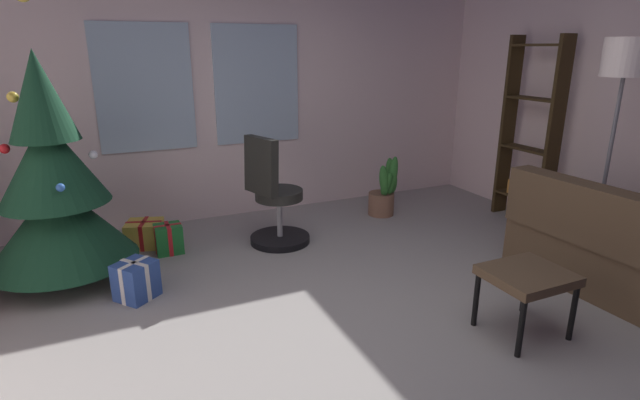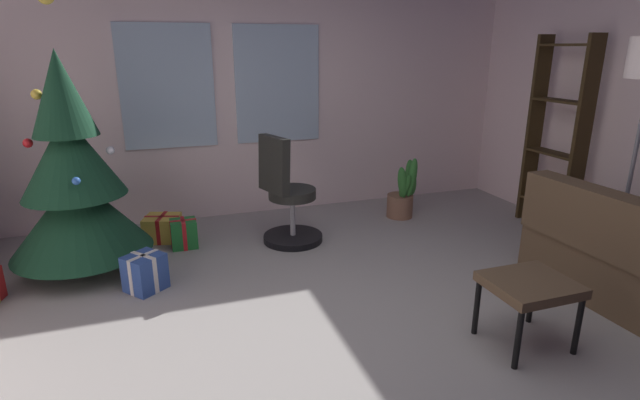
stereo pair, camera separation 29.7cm
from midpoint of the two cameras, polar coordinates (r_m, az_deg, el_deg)
The scene contains 10 objects.
ground_plane at distance 3.29m, azimuth 7.87°, elevation -16.26°, with size 5.58×5.34×0.10m, color #9E9893.
wall_back_with_windows at distance 5.32m, azimuth -5.14°, elevation 11.98°, with size 5.58×0.12×2.52m.
footstool at distance 3.29m, azimuth 25.70°, elevation -9.37°, with size 0.49×0.44×0.43m.
holiday_tree at distance 4.25m, azimuth -24.99°, elevation 1.76°, with size 1.09×1.09×2.17m.
gift_box_green at distance 4.62m, azimuth -13.84°, elevation -3.86°, with size 0.24×0.22×0.26m.
gift_box_gold at distance 4.84m, azimuth -16.24°, elevation -3.19°, with size 0.38×0.37×0.24m.
gift_box_blue at distance 3.90m, azimuth -17.70°, elevation -8.11°, with size 0.35×0.35×0.29m.
office_chair at distance 4.50m, azimuth -1.96°, elevation -0.24°, with size 0.57×0.56×1.02m.
bookshelf at distance 5.40m, azimuth 27.29°, elevation 5.76°, with size 0.18×0.64×1.88m.
potted_plant at distance 5.33m, azimuth 11.31°, elevation 0.64°, with size 0.36×0.35×0.66m.
Camera 2 is at (-1.15, -2.48, 1.76)m, focal length 27.43 mm.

